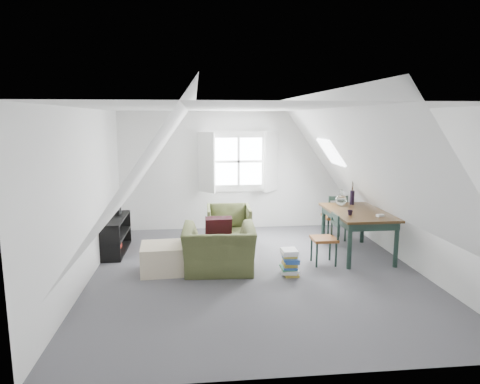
{
  "coord_description": "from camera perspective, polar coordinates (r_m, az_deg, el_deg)",
  "views": [
    {
      "loc": [
        -0.92,
        -6.27,
        2.36
      ],
      "look_at": [
        -0.19,
        0.6,
        1.16
      ],
      "focal_mm": 32.0,
      "sensor_mm": 36.0,
      "label": 1
    }
  ],
  "objects": [
    {
      "name": "demijohn",
      "position": [
        7.99,
        13.3,
        -0.98
      ],
      "size": [
        0.2,
        0.2,
        0.29
      ],
      "rotation": [
        0.0,
        0.0,
        -0.06
      ],
      "color": "silver",
      "rests_on": "dining_table"
    },
    {
      "name": "media_shelf",
      "position": [
        7.92,
        -16.49,
        -5.77
      ],
      "size": [
        0.41,
        1.22,
        0.63
      ],
      "rotation": [
        0.0,
        0.0,
        0.07
      ],
      "color": "black",
      "rests_on": "floor"
    },
    {
      "name": "throw_pillow",
      "position": [
        6.74,
        -2.9,
        -4.97
      ],
      "size": [
        0.42,
        0.25,
        0.43
      ],
      "primitive_type": "cube",
      "rotation": [
        0.31,
        0.0,
        0.03
      ],
      "color": "#3B1017",
      "rests_on": "armchair_near"
    },
    {
      "name": "wall_left",
      "position": [
        6.56,
        -19.89,
        -0.48
      ],
      "size": [
        0.0,
        5.5,
        5.5
      ],
      "primitive_type": "plane",
      "rotation": [
        1.57,
        0.0,
        1.57
      ],
      "color": "silver",
      "rests_on": "ground"
    },
    {
      "name": "electronics_box",
      "position": [
        8.1,
        -16.26,
        -2.34
      ],
      "size": [
        0.17,
        0.23,
        0.18
      ],
      "primitive_type": "cube",
      "rotation": [
        0.0,
        0.0,
        -0.03
      ],
      "color": "black",
      "rests_on": "media_shelf"
    },
    {
      "name": "vase_twigs",
      "position": [
        8.16,
        14.73,
        -0.63
      ],
      "size": [
        0.08,
        0.09,
        0.65
      ],
      "rotation": [
        0.0,
        0.0,
        -0.17
      ],
      "color": "black",
      "rests_on": "dining_table"
    },
    {
      "name": "floor",
      "position": [
        6.76,
        2.19,
        -10.58
      ],
      "size": [
        5.5,
        5.5,
        0.0
      ],
      "primitive_type": "plane",
      "color": "#4C4B50",
      "rests_on": "ground"
    },
    {
      "name": "ceiling",
      "position": [
        6.34,
        2.34,
        11.11
      ],
      "size": [
        5.5,
        5.5,
        0.0
      ],
      "primitive_type": "plane",
      "rotation": [
        3.14,
        0.0,
        0.0
      ],
      "color": "white",
      "rests_on": "wall_back"
    },
    {
      "name": "wall_back",
      "position": [
        9.14,
        -0.22,
        2.87
      ],
      "size": [
        5.0,
        0.0,
        5.0
      ],
      "primitive_type": "plane",
      "rotation": [
        1.57,
        0.0,
        0.0
      ],
      "color": "silver",
      "rests_on": "ground"
    },
    {
      "name": "ottoman",
      "position": [
        6.8,
        -10.29,
        -8.68
      ],
      "size": [
        0.69,
        0.69,
        0.43
      ],
      "primitive_type": "cube",
      "rotation": [
        0.0,
        0.0,
        0.06
      ],
      "color": "#C7B595",
      "rests_on": "floor"
    },
    {
      "name": "wall_front",
      "position": [
        3.8,
        8.28,
        -7.2
      ],
      "size": [
        5.0,
        0.0,
        5.0
      ],
      "primitive_type": "plane",
      "rotation": [
        -1.57,
        0.0,
        0.0
      ],
      "color": "silver",
      "rests_on": "ground"
    },
    {
      "name": "slope_left",
      "position": [
        6.33,
        -11.77,
        4.35
      ],
      "size": [
        3.19,
        5.5,
        4.48
      ],
      "primitive_type": "plane",
      "rotation": [
        0.0,
        2.19,
        0.0
      ],
      "color": "white",
      "rests_on": "wall_left"
    },
    {
      "name": "cup",
      "position": [
        7.29,
        14.45,
        -3.01
      ],
      "size": [
        0.09,
        0.09,
        0.08
      ],
      "primitive_type": "imported",
      "rotation": [
        0.0,
        0.0,
        0.01
      ],
      "color": "black",
      "rests_on": "dining_table"
    },
    {
      "name": "dining_chair_near",
      "position": [
        7.13,
        11.39,
        -6.03
      ],
      "size": [
        0.39,
        0.39,
        0.83
      ],
      "rotation": [
        0.0,
        0.0,
        -1.83
      ],
      "color": "brown",
      "rests_on": "floor"
    },
    {
      "name": "armchair_near",
      "position": [
        6.79,
        -2.78,
        -10.5
      ],
      "size": [
        1.15,
        1.02,
        0.72
      ],
      "primitive_type": "imported",
      "rotation": [
        0.0,
        0.0,
        3.09
      ],
      "color": "#444A26",
      "rests_on": "floor"
    },
    {
      "name": "paper_box",
      "position": [
        7.32,
        18.17,
        -2.99
      ],
      "size": [
        0.12,
        0.09,
        0.04
      ],
      "primitive_type": "cube",
      "rotation": [
        0.0,
        0.0,
        0.21
      ],
      "color": "white",
      "rests_on": "dining_table"
    },
    {
      "name": "slope_right",
      "position": [
        6.77,
        15.44,
        4.54
      ],
      "size": [
        3.19,
        5.5,
        4.48
      ],
      "primitive_type": "plane",
      "rotation": [
        0.0,
        -2.19,
        0.0
      ],
      "color": "white",
      "rests_on": "wall_right"
    },
    {
      "name": "dormer_window",
      "position": [
        9.04,
        -0.18,
        4.07
      ],
      "size": [
        1.71,
        0.35,
        1.3
      ],
      "color": "white",
      "rests_on": "wall_back"
    },
    {
      "name": "magazine_stack",
      "position": [
        6.61,
        6.68,
        -9.3
      ],
      "size": [
        0.3,
        0.35,
        0.4
      ],
      "rotation": [
        0.0,
        0.0,
        -0.26
      ],
      "color": "#B29933",
      "rests_on": "floor"
    },
    {
      "name": "dining_table",
      "position": [
        7.67,
        15.39,
        -3.2
      ],
      "size": [
        0.93,
        1.56,
        0.78
      ],
      "rotation": [
        0.0,
        0.0,
        0.08
      ],
      "color": "#352312",
      "rests_on": "floor"
    },
    {
      "name": "wall_right",
      "position": [
        7.23,
        22.27,
        0.28
      ],
      "size": [
        0.0,
        5.5,
        5.5
      ],
      "primitive_type": "plane",
      "rotation": [
        1.57,
        0.0,
        -1.57
      ],
      "color": "silver",
      "rests_on": "ground"
    },
    {
      "name": "skylight",
      "position": [
        7.99,
        12.03,
        5.22
      ],
      "size": [
        0.35,
        0.75,
        0.47
      ],
      "primitive_type": "cube",
      "rotation": [
        0.0,
        0.95,
        0.0
      ],
      "color": "white",
      "rests_on": "slope_right"
    },
    {
      "name": "dining_chair_far",
      "position": [
        8.55,
        12.54,
        -3.17
      ],
      "size": [
        0.42,
        0.42,
        0.9
      ],
      "rotation": [
        0.0,
        0.0,
        3.41
      ],
      "color": "brown",
      "rests_on": "floor"
    },
    {
      "name": "armchair_far",
      "position": [
        8.13,
        -1.49,
        -7.04
      ],
      "size": [
        0.82,
        0.85,
        0.75
      ],
      "primitive_type": "imported",
      "rotation": [
        0.0,
        0.0,
        -0.03
      ],
      "color": "#444A26",
      "rests_on": "floor"
    }
  ]
}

